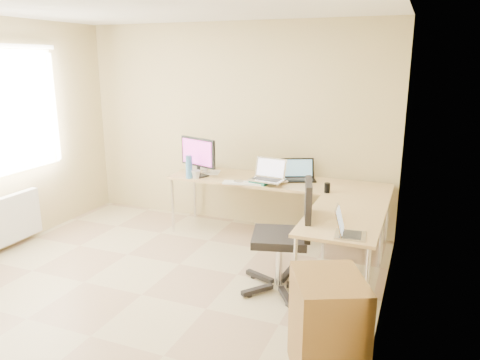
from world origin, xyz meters
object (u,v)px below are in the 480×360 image
at_px(laptop_center, 267,170).
at_px(keyboard, 243,183).
at_px(office_chair, 280,240).
at_px(desk_return, 342,252).
at_px(desk_fan, 206,161).
at_px(laptop_black, 299,170).
at_px(water_bottle, 189,167).
at_px(laptop_return, 351,225).
at_px(desk_main, 276,209).
at_px(cabinet, 327,329).
at_px(monitor, 198,157).
at_px(mug, 196,174).

distance_m(laptop_center, keyboard, 0.32).
distance_m(laptop_center, office_chair, 1.21).
distance_m(desk_return, office_chair, 0.62).
distance_m(desk_return, desk_fan, 2.26).
distance_m(laptop_black, water_bottle, 1.33).
height_order(desk_return, laptop_center, laptop_center).
bearing_deg(office_chair, keyboard, 113.16).
relative_size(laptop_return, office_chair, 0.27).
bearing_deg(keyboard, desk_return, -40.70).
relative_size(laptop_black, keyboard, 0.83).
distance_m(desk_fan, laptop_return, 2.58).
bearing_deg(desk_main, water_bottle, -163.86).
distance_m(laptop_return, cabinet, 0.96).
bearing_deg(monitor, laptop_return, -12.51).
relative_size(laptop_return, cabinet, 0.38).
relative_size(laptop_center, mug, 3.50).
bearing_deg(desk_fan, laptop_black, -7.46).
relative_size(laptop_center, keyboard, 0.80).
distance_m(laptop_center, water_bottle, 0.98).
height_order(laptop_black, desk_fan, desk_fan).
bearing_deg(desk_return, water_bottle, 160.67).
height_order(mug, office_chair, office_chair).
height_order(desk_fan, cabinet, desk_fan).
height_order(monitor, cabinet, monitor).
height_order(office_chair, cabinet, office_chair).
xyz_separation_m(desk_fan, laptop_return, (2.07, -1.53, -0.06)).
bearing_deg(desk_main, desk_fan, 177.67).
height_order(desk_return, laptop_return, laptop_return).
bearing_deg(desk_main, laptop_center, -104.26).
distance_m(desk_return, keyboard, 1.52).
bearing_deg(keyboard, laptop_center, 6.13).
xyz_separation_m(laptop_black, keyboard, (-0.55, -0.41, -0.12)).
xyz_separation_m(laptop_center, water_bottle, (-0.97, -0.09, -0.03)).
xyz_separation_m(desk_main, laptop_return, (1.11, -1.49, 0.46)).
bearing_deg(laptop_return, laptop_black, 23.26).
distance_m(laptop_black, office_chair, 1.41).
distance_m(laptop_center, laptop_return, 1.73).
height_order(mug, desk_fan, desk_fan).
height_order(laptop_return, cabinet, laptop_return).
xyz_separation_m(laptop_center, keyboard, (-0.26, -0.09, -0.16)).
bearing_deg(monitor, desk_return, -3.14).
height_order(desk_return, desk_fan, desk_fan).
bearing_deg(desk_return, laptop_center, 142.52).
bearing_deg(desk_return, cabinet, -84.43).
bearing_deg(office_chair, laptop_center, 100.05).
distance_m(mug, laptop_return, 2.38).
distance_m(mug, office_chair, 1.70).
bearing_deg(desk_return, office_chair, -155.84).
bearing_deg(cabinet, mug, 110.24).
height_order(laptop_center, desk_fan, desk_fan).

